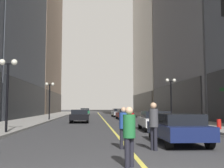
{
  "coord_description": "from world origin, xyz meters",
  "views": [
    {
      "loc": [
        -1.39,
        -5.5,
        1.62
      ],
      "look_at": [
        1.33,
        32.66,
        4.84
      ],
      "focal_mm": 43.29,
      "sensor_mm": 36.0,
      "label": 1
    }
  ],
  "objects": [
    {
      "name": "lane_centre_stripe",
      "position": [
        0.0,
        35.0,
        0.0
      ],
      "size": [
        0.16,
        70.0,
        0.01
      ],
      "primitive_type": "cube",
      "color": "#E5D64C",
      "rests_on": "ground"
    },
    {
      "name": "pedestrian_in_blue_hoodie",
      "position": [
        -0.19,
        4.97,
        0.93
      ],
      "size": [
        0.35,
        0.35,
        1.6
      ],
      "color": "black",
      "rests_on": "ground"
    },
    {
      "name": "car_red",
      "position": [
        2.71,
        29.54,
        0.72
      ],
      "size": [
        1.91,
        4.52,
        1.32
      ],
      "color": "#B21919",
      "rests_on": "ground"
    },
    {
      "name": "pedestrian_with_orange_bag",
      "position": [
        0.9,
        4.57,
        1.04
      ],
      "size": [
        0.47,
        0.47,
        1.78
      ],
      "color": "black",
      "rests_on": "ground"
    },
    {
      "name": "street_lamp_left_far",
      "position": [
        -6.4,
        26.25,
        3.26
      ],
      "size": [
        1.06,
        0.36,
        4.43
      ],
      "color": "black",
      "rests_on": "ground"
    },
    {
      "name": "street_lamp_right_mid",
      "position": [
        6.4,
        20.92,
        3.26
      ],
      "size": [
        1.06,
        0.36,
        4.43
      ],
      "color": "black",
      "rests_on": "ground"
    },
    {
      "name": "fire_hydrant_right",
      "position": [
        6.9,
        11.83,
        0.4
      ],
      "size": [
        0.28,
        0.28,
        0.8
      ],
      "primitive_type": "cylinder",
      "color": "red",
      "rests_on": "ground"
    },
    {
      "name": "street_lamp_left_near",
      "position": [
        -6.4,
        10.7,
        3.26
      ],
      "size": [
        1.06,
        0.36,
        4.43
      ],
      "color": "black",
      "rests_on": "ground"
    },
    {
      "name": "pedestrian_in_green_parka",
      "position": [
        -0.4,
        1.83,
        0.94
      ],
      "size": [
        0.48,
        0.48,
        1.62
      ],
      "color": "black",
      "rests_on": "ground"
    },
    {
      "name": "car_silver",
      "position": [
        2.64,
        37.23,
        0.72
      ],
      "size": [
        1.95,
        4.52,
        1.32
      ],
      "color": "#B7B7BC",
      "rests_on": "ground"
    },
    {
      "name": "sidewalk_left",
      "position": [
        -8.25,
        35.0,
        0.07
      ],
      "size": [
        4.5,
        78.0,
        0.15
      ],
      "primitive_type": "cube",
      "color": "gray",
      "rests_on": "ground"
    },
    {
      "name": "car_black",
      "position": [
        -2.73,
        22.62,
        0.72
      ],
      "size": [
        1.96,
        4.36,
        1.32
      ],
      "color": "black",
      "rests_on": "ground"
    },
    {
      "name": "sidewalk_right",
      "position": [
        8.25,
        35.0,
        0.07
      ],
      "size": [
        4.5,
        78.0,
        0.15
      ],
      "primitive_type": "cube",
      "color": "gray",
      "rests_on": "ground"
    },
    {
      "name": "building_right_far",
      "position": [
        15.88,
        60.0,
        20.05
      ],
      "size": [
        10.97,
        26.0,
        40.29
      ],
      "color": "#B7AD99",
      "rests_on": "ground"
    },
    {
      "name": "ground_plane",
      "position": [
        0.0,
        35.0,
        0.0
      ],
      "size": [
        200.0,
        200.0,
        0.0
      ],
      "primitive_type": "plane",
      "color": "#38383A"
    },
    {
      "name": "car_white",
      "position": [
        2.85,
        12.87,
        0.72
      ],
      "size": [
        2.01,
        4.24,
        1.32
      ],
      "color": "silver",
      "rests_on": "ground"
    },
    {
      "name": "car_navy",
      "position": [
        2.32,
        6.18,
        0.72
      ],
      "size": [
        1.87,
        4.31,
        1.32
      ],
      "color": "#141E4C",
      "rests_on": "ground"
    },
    {
      "name": "car_green",
      "position": [
        -2.9,
        46.45,
        0.72
      ],
      "size": [
        1.91,
        4.81,
        1.32
      ],
      "color": "#196038",
      "rests_on": "ground"
    }
  ]
}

